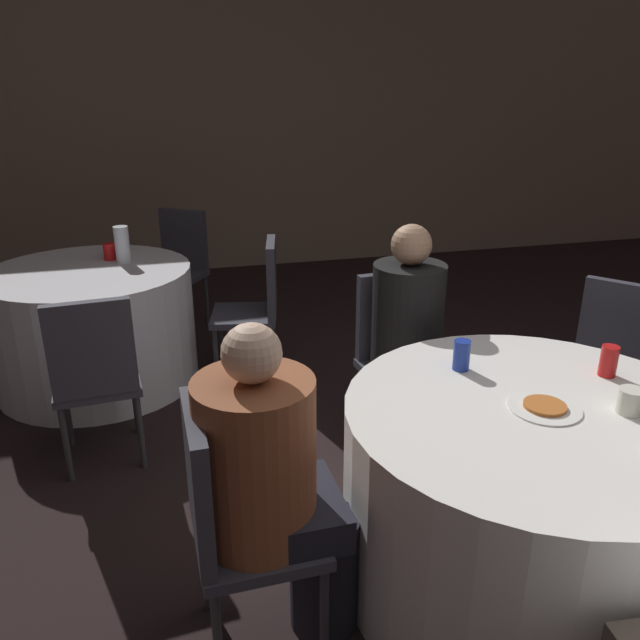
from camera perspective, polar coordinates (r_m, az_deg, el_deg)
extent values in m
plane|color=black|center=(2.73, 15.18, -21.08)|extent=(16.00, 16.00, 0.00)
cube|color=gray|center=(6.41, -4.62, 17.34)|extent=(16.00, 0.06, 2.80)
cylinder|color=white|center=(2.51, 18.31, -15.05)|extent=(1.36, 1.36, 0.74)
cylinder|color=silver|center=(4.15, -19.93, -0.53)|extent=(1.23, 1.23, 0.74)
cube|color=#383842|center=(2.15, -5.56, -19.05)|extent=(0.41, 0.41, 0.04)
cube|color=#383842|center=(1.98, -11.09, -14.24)|extent=(0.06, 0.38, 0.46)
cylinder|color=#333338|center=(2.44, -2.02, -19.89)|extent=(0.03, 0.03, 0.40)
cylinder|color=#333338|center=(2.21, 0.39, -25.46)|extent=(0.03, 0.03, 0.40)
cylinder|color=#333338|center=(2.41, -10.46, -21.08)|extent=(0.03, 0.03, 0.40)
cube|color=#383842|center=(3.20, 7.77, -4.74)|extent=(0.43, 0.43, 0.04)
cube|color=#383842|center=(3.25, 6.57, 0.49)|extent=(0.38, 0.08, 0.46)
cylinder|color=#333338|center=(3.25, 11.65, -9.00)|extent=(0.03, 0.03, 0.40)
cylinder|color=#333338|center=(3.10, 6.15, -10.17)|extent=(0.03, 0.03, 0.40)
cylinder|color=#333338|center=(3.50, 8.85, -6.44)|extent=(0.03, 0.03, 0.40)
cylinder|color=#333338|center=(3.37, 3.68, -7.38)|extent=(0.03, 0.03, 0.40)
cube|color=#383842|center=(3.33, 24.39, -5.49)|extent=(0.56, 0.56, 0.04)
cube|color=#383842|center=(3.40, 25.76, -0.61)|extent=(0.27, 0.33, 0.46)
cylinder|color=#333338|center=(3.26, 25.96, -10.79)|extent=(0.03, 0.03, 0.40)
cylinder|color=#333338|center=(3.31, 20.23, -9.30)|extent=(0.03, 0.03, 0.40)
cylinder|color=#333338|center=(3.55, 27.20, -8.30)|extent=(0.03, 0.03, 0.40)
cylinder|color=#333338|center=(3.61, 21.94, -6.99)|extent=(0.03, 0.03, 0.40)
cube|color=#383842|center=(3.95, -6.95, 0.41)|extent=(0.47, 0.47, 0.04)
cube|color=#383842|center=(3.86, -4.44, 3.90)|extent=(0.13, 0.38, 0.46)
cylinder|color=#333338|center=(3.90, -9.47, -3.55)|extent=(0.03, 0.03, 0.40)
cylinder|color=#333338|center=(4.21, -8.99, -1.63)|extent=(0.03, 0.03, 0.40)
cylinder|color=#333338|center=(3.87, -4.45, -3.49)|extent=(0.03, 0.03, 0.40)
cylinder|color=#333338|center=(4.18, -4.35, -1.56)|extent=(0.03, 0.03, 0.40)
cube|color=#383842|center=(3.26, -19.70, -5.35)|extent=(0.43, 0.43, 0.04)
cube|color=#383842|center=(3.00, -20.18, -2.55)|extent=(0.38, 0.08, 0.46)
cylinder|color=#333338|center=(3.52, -22.10, -7.73)|extent=(0.03, 0.03, 0.40)
cylinder|color=#333338|center=(3.51, -16.55, -7.07)|extent=(0.03, 0.03, 0.40)
cylinder|color=#333338|center=(3.22, -22.19, -10.51)|extent=(0.03, 0.03, 0.40)
cylinder|color=#333338|center=(3.21, -16.08, -9.79)|extent=(0.03, 0.03, 0.40)
cube|color=#383842|center=(4.84, -13.21, 3.88)|extent=(0.56, 0.56, 0.04)
cube|color=#383842|center=(4.93, -12.35, 7.23)|extent=(0.34, 0.25, 0.46)
cylinder|color=#333338|center=(4.69, -12.32, 0.54)|extent=(0.03, 0.03, 0.40)
cylinder|color=#333338|center=(4.87, -15.75, 0.99)|extent=(0.03, 0.03, 0.40)
cylinder|color=#333338|center=(4.96, -10.31, 1.84)|extent=(0.03, 0.03, 0.40)
cylinder|color=#333338|center=(5.13, -13.63, 2.23)|extent=(0.03, 0.03, 0.40)
cylinder|color=black|center=(2.32, 0.38, -21.95)|extent=(0.24, 0.24, 0.44)
cube|color=black|center=(2.12, -2.58, -17.14)|extent=(0.33, 0.36, 0.12)
cylinder|color=brown|center=(1.98, -5.86, -12.60)|extent=(0.37, 0.37, 0.54)
sphere|color=#DBB293|center=(1.80, -6.28, -3.04)|extent=(0.18, 0.18, 0.18)
cylinder|color=#282828|center=(3.12, 9.42, -9.70)|extent=(0.24, 0.24, 0.44)
cube|color=#282828|center=(3.08, 8.75, -4.40)|extent=(0.36, 0.35, 0.12)
cylinder|color=black|center=(3.09, 8.04, 0.16)|extent=(0.35, 0.35, 0.54)
sphere|color=tan|center=(2.98, 8.39, 6.83)|extent=(0.19, 0.19, 0.19)
cylinder|color=white|center=(2.32, 19.84, -7.57)|extent=(0.25, 0.25, 0.01)
cylinder|color=#BC6628|center=(2.32, 19.87, -7.37)|extent=(0.15, 0.15, 0.01)
cylinder|color=#1E38A5|center=(2.51, 12.82, -3.14)|extent=(0.07, 0.07, 0.12)
cylinder|color=red|center=(2.64, 24.89, -3.42)|extent=(0.07, 0.07, 0.12)
cylinder|color=silver|center=(2.39, 26.53, -6.66)|extent=(0.09, 0.09, 0.09)
cylinder|color=silver|center=(4.10, -17.63, 6.59)|extent=(0.09, 0.09, 0.23)
cylinder|color=red|center=(4.20, -18.67, 5.95)|extent=(0.08, 0.08, 0.11)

